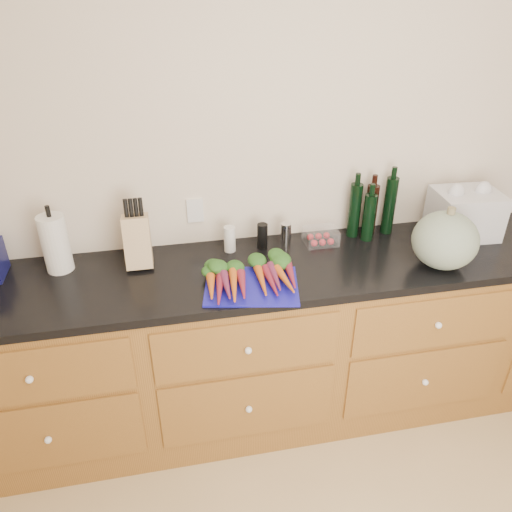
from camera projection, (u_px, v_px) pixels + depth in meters
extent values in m
cube|color=beige|center=(312.00, 165.00, 2.50)|extent=(4.10, 0.05, 2.60)
cube|color=brown|center=(321.00, 339.00, 2.65)|extent=(3.60, 0.60, 0.90)
cube|color=brown|center=(30.00, 377.00, 2.03)|extent=(0.82, 0.01, 0.28)
sphere|color=white|center=(29.00, 380.00, 2.01)|extent=(0.03, 0.03, 0.03)
cube|color=brown|center=(49.00, 437.00, 2.21)|extent=(0.82, 0.01, 0.38)
sphere|color=white|center=(48.00, 440.00, 2.19)|extent=(0.03, 0.03, 0.03)
cube|color=brown|center=(248.00, 348.00, 2.18)|extent=(0.82, 0.01, 0.28)
sphere|color=white|center=(248.00, 351.00, 2.16)|extent=(0.03, 0.03, 0.03)
cube|color=brown|center=(248.00, 407.00, 2.36)|extent=(0.82, 0.01, 0.38)
sphere|color=white|center=(249.00, 409.00, 2.35)|extent=(0.03, 0.03, 0.03)
cube|color=brown|center=(437.00, 323.00, 2.33)|extent=(0.82, 0.01, 0.28)
sphere|color=white|center=(439.00, 325.00, 2.32)|extent=(0.03, 0.03, 0.03)
cube|color=brown|center=(424.00, 380.00, 2.51)|extent=(0.82, 0.01, 0.38)
sphere|color=white|center=(425.00, 382.00, 2.50)|extent=(0.03, 0.03, 0.03)
cube|color=black|center=(327.00, 263.00, 2.41)|extent=(3.64, 0.62, 0.04)
cube|color=#1714A6|center=(251.00, 286.00, 2.20)|extent=(0.46, 0.38, 0.01)
cone|color=#D25D18|center=(212.00, 288.00, 2.14)|extent=(0.04, 0.20, 0.04)
cone|color=maroon|center=(219.00, 287.00, 2.14)|extent=(0.04, 0.20, 0.04)
cone|color=#6C2145|center=(227.00, 286.00, 2.15)|extent=(0.04, 0.20, 0.04)
cone|color=#D25D18|center=(234.00, 285.00, 2.15)|extent=(0.04, 0.20, 0.04)
cone|color=maroon|center=(242.00, 284.00, 2.16)|extent=(0.04, 0.20, 0.04)
ellipsoid|color=#254F1A|center=(222.00, 266.00, 2.27)|extent=(0.20, 0.12, 0.06)
cone|color=#D25D18|center=(263.00, 282.00, 2.17)|extent=(0.04, 0.20, 0.04)
cone|color=maroon|center=(270.00, 281.00, 2.18)|extent=(0.04, 0.20, 0.04)
cone|color=#6C2145|center=(277.00, 281.00, 2.18)|extent=(0.04, 0.20, 0.04)
cone|color=#D25D18|center=(284.00, 280.00, 2.19)|extent=(0.04, 0.20, 0.04)
cone|color=maroon|center=(292.00, 279.00, 2.19)|extent=(0.04, 0.20, 0.04)
ellipsoid|color=#254F1A|center=(270.00, 261.00, 2.31)|extent=(0.20, 0.12, 0.06)
ellipsoid|color=slate|center=(445.00, 240.00, 2.29)|extent=(0.30, 0.30, 0.27)
cylinder|color=white|center=(55.00, 244.00, 2.26)|extent=(0.12, 0.12, 0.27)
cube|color=tan|center=(138.00, 241.00, 2.31)|extent=(0.12, 0.12, 0.24)
cylinder|color=silver|center=(230.00, 239.00, 2.45)|extent=(0.06, 0.06, 0.13)
cylinder|color=black|center=(262.00, 236.00, 2.47)|extent=(0.05, 0.05, 0.13)
cylinder|color=silver|center=(286.00, 235.00, 2.50)|extent=(0.05, 0.05, 0.12)
cube|color=white|center=(321.00, 236.00, 2.53)|extent=(0.16, 0.13, 0.08)
cylinder|color=black|center=(354.00, 210.00, 2.55)|extent=(0.06, 0.06, 0.28)
cylinder|color=black|center=(371.00, 210.00, 2.58)|extent=(0.06, 0.06, 0.27)
cylinder|color=black|center=(389.00, 206.00, 2.58)|extent=(0.06, 0.06, 0.30)
cylinder|color=black|center=(369.00, 217.00, 2.52)|extent=(0.06, 0.06, 0.25)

